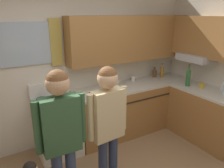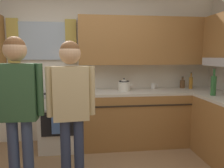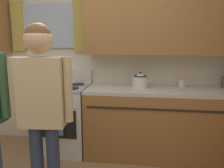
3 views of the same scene
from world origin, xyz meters
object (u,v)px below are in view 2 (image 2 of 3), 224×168
(bottle_oil_amber, at_px, (191,82))
(adult_holding_child, at_px, (18,98))
(stove_oven, at_px, (61,119))
(stovetop_kettle, at_px, (124,85))
(bottle_wine_green, at_px, (214,85))
(mug_ceramic_white, at_px, (154,86))
(bottle_squat_brown, at_px, (182,84))
(adult_in_plaid, at_px, (71,99))

(bottle_oil_amber, xyz_separation_m, adult_holding_child, (-2.49, -1.28, 0.03))
(stove_oven, distance_m, stovetop_kettle, 1.15)
(bottle_wine_green, height_order, stovetop_kettle, bottle_wine_green)
(bottle_oil_amber, height_order, bottle_wine_green, bottle_wine_green)
(bottle_wine_green, xyz_separation_m, stovetop_kettle, (-1.20, 0.57, -0.06))
(bottle_wine_green, relative_size, mug_ceramic_white, 3.14)
(mug_ceramic_white, height_order, adult_holding_child, adult_holding_child)
(bottle_oil_amber, relative_size, bottle_wine_green, 0.73)
(adult_holding_child, bearing_deg, mug_ceramic_white, 36.29)
(bottle_squat_brown, bearing_deg, adult_in_plaid, -143.81)
(stovetop_kettle, distance_m, adult_holding_child, 1.77)
(stove_oven, xyz_separation_m, bottle_oil_amber, (2.21, 0.10, 0.54))
(mug_ceramic_white, bearing_deg, bottle_wine_green, -48.22)
(stovetop_kettle, bearing_deg, bottle_squat_brown, 8.60)
(stove_oven, xyz_separation_m, bottle_wine_green, (2.22, -0.55, 0.58))
(bottle_squat_brown, bearing_deg, adult_holding_child, -150.17)
(bottle_oil_amber, bearing_deg, stovetop_kettle, -176.44)
(stovetop_kettle, bearing_deg, adult_holding_child, -137.28)
(bottle_oil_amber, distance_m, adult_holding_child, 2.80)
(bottle_oil_amber, xyz_separation_m, stovetop_kettle, (-1.19, -0.07, -0.01))
(bottle_oil_amber, relative_size, adult_in_plaid, 0.18)
(adult_holding_child, bearing_deg, adult_in_plaid, 1.17)
(stovetop_kettle, height_order, adult_holding_child, adult_holding_child)
(bottle_squat_brown, bearing_deg, bottle_wine_green, -80.43)
(stove_oven, distance_m, adult_in_plaid, 1.31)
(bottle_squat_brown, relative_size, stovetop_kettle, 0.75)
(bottle_wine_green, relative_size, adult_holding_child, 0.24)
(bottle_squat_brown, distance_m, bottle_wine_green, 0.75)
(bottle_squat_brown, xyz_separation_m, mug_ceramic_white, (-0.53, -0.00, -0.03))
(stovetop_kettle, bearing_deg, mug_ceramic_white, 16.04)
(stove_oven, height_order, bottle_squat_brown, bottle_squat_brown)
(bottle_oil_amber, bearing_deg, adult_holding_child, -152.87)
(mug_ceramic_white, bearing_deg, stove_oven, -173.30)
(bottle_oil_amber, height_order, adult_in_plaid, adult_in_plaid)
(bottle_oil_amber, distance_m, mug_ceramic_white, 0.65)
(bottle_squat_brown, bearing_deg, stovetop_kettle, -171.40)
(stovetop_kettle, relative_size, adult_in_plaid, 0.17)
(stove_oven, height_order, mug_ceramic_white, stove_oven)
(adult_holding_child, bearing_deg, bottle_oil_amber, 27.13)
(bottle_oil_amber, distance_m, bottle_squat_brown, 0.15)
(adult_holding_child, bearing_deg, stove_oven, 76.41)
(bottle_oil_amber, bearing_deg, adult_in_plaid, -147.18)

